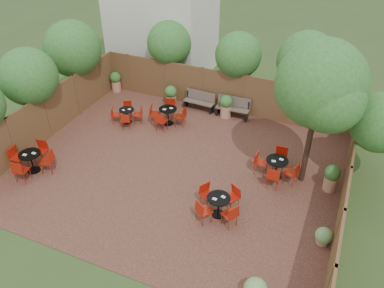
% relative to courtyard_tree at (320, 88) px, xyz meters
% --- Properties ---
extents(ground, '(80.00, 80.00, 0.00)m').
position_rel_courtyard_tree_xyz_m(ground, '(-4.51, -1.26, -3.80)').
color(ground, '#354F23').
rests_on(ground, ground).
extents(courtyard_paving, '(12.00, 10.00, 0.02)m').
position_rel_courtyard_tree_xyz_m(courtyard_paving, '(-4.51, -1.26, -3.79)').
color(courtyard_paving, '#3E1D19').
rests_on(courtyard_paving, ground).
extents(fence_back, '(12.00, 0.08, 2.00)m').
position_rel_courtyard_tree_xyz_m(fence_back, '(-4.51, 3.74, -2.80)').
color(fence_back, brown).
rests_on(fence_back, ground).
extents(fence_left, '(0.08, 10.00, 2.00)m').
position_rel_courtyard_tree_xyz_m(fence_left, '(-10.51, -1.26, -2.80)').
color(fence_left, brown).
rests_on(fence_left, ground).
extents(fence_right, '(0.08, 10.00, 2.00)m').
position_rel_courtyard_tree_xyz_m(fence_right, '(1.49, -1.26, -2.80)').
color(fence_right, brown).
rests_on(fence_right, ground).
extents(overhang_foliage, '(15.52, 10.63, 2.59)m').
position_rel_courtyard_tree_xyz_m(overhang_foliage, '(-6.47, 1.77, -1.10)').
color(overhang_foliage, '#2A6821').
rests_on(overhang_foliage, ground).
extents(courtyard_tree, '(2.98, 2.92, 5.40)m').
position_rel_courtyard_tree_xyz_m(courtyard_tree, '(0.00, 0.00, 0.00)').
color(courtyard_tree, black).
rests_on(courtyard_tree, courtyard_paving).
extents(park_bench_left, '(1.49, 0.54, 0.91)m').
position_rel_courtyard_tree_xyz_m(park_bench_left, '(-5.47, 3.36, -3.31)').
color(park_bench_left, brown).
rests_on(park_bench_left, courtyard_paving).
extents(park_bench_right, '(1.56, 0.57, 0.95)m').
position_rel_courtyard_tree_xyz_m(park_bench_right, '(-3.80, 3.37, -3.29)').
color(park_bench_right, brown).
rests_on(park_bench_right, courtyard_paving).
extents(bistro_tables, '(10.26, 6.77, 0.93)m').
position_rel_courtyard_tree_xyz_m(bistro_tables, '(-5.27, -0.99, -3.33)').
color(bistro_tables, black).
rests_on(bistro_tables, courtyard_paving).
extents(planters, '(11.75, 4.14, 1.09)m').
position_rel_courtyard_tree_xyz_m(planters, '(-5.01, 2.45, -3.21)').
color(planters, tan).
rests_on(planters, courtyard_paving).
extents(low_shrubs, '(1.99, 3.70, 0.71)m').
position_rel_courtyard_tree_xyz_m(low_shrubs, '(0.46, -5.01, -3.47)').
color(low_shrubs, tan).
rests_on(low_shrubs, courtyard_paving).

